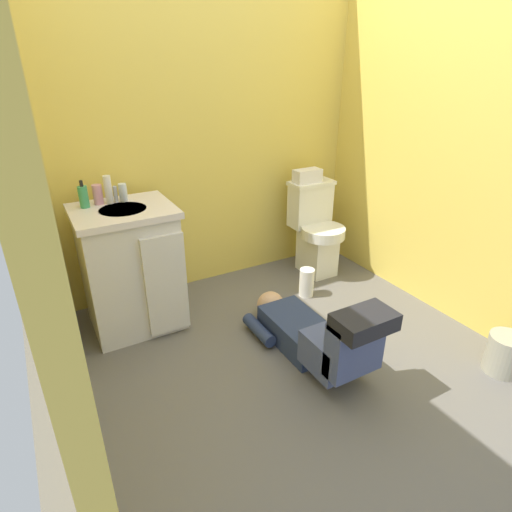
# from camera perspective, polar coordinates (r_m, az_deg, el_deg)

# --- Properties ---
(ground_plane) EXTENTS (2.86, 3.17, 0.04)m
(ground_plane) POSITION_cam_1_polar(r_m,az_deg,el_deg) (2.72, 4.12, -12.53)
(ground_plane) COLOR #605C57
(wall_back) EXTENTS (2.52, 0.08, 2.40)m
(wall_back) POSITION_cam_1_polar(r_m,az_deg,el_deg) (3.17, -6.80, 17.11)
(wall_back) COLOR #DFC150
(wall_back) RESTS_ON ground_plane
(wall_left) EXTENTS (0.08, 2.17, 2.40)m
(wall_left) POSITION_cam_1_polar(r_m,az_deg,el_deg) (1.83, -28.95, 8.13)
(wall_left) COLOR #DFC150
(wall_left) RESTS_ON ground_plane
(wall_right) EXTENTS (0.08, 2.17, 2.40)m
(wall_right) POSITION_cam_1_polar(r_m,az_deg,el_deg) (3.04, 25.27, 14.64)
(wall_right) COLOR #DFC150
(wall_right) RESTS_ON ground_plane
(toilet) EXTENTS (0.36, 0.46, 0.75)m
(toilet) POSITION_cam_1_polar(r_m,az_deg,el_deg) (3.48, 8.05, 3.56)
(toilet) COLOR white
(toilet) RESTS_ON ground_plane
(vanity_cabinet) EXTENTS (0.60, 0.53, 0.82)m
(vanity_cabinet) POSITION_cam_1_polar(r_m,az_deg,el_deg) (2.82, -16.52, -1.51)
(vanity_cabinet) COLOR silver
(vanity_cabinet) RESTS_ON ground_plane
(faucet) EXTENTS (0.02, 0.02, 0.10)m
(faucet) POSITION_cam_1_polar(r_m,az_deg,el_deg) (2.80, -18.46, 7.96)
(faucet) COLOR silver
(faucet) RESTS_ON vanity_cabinet
(person_plumber) EXTENTS (0.39, 1.06, 0.52)m
(person_plumber) POSITION_cam_1_polar(r_m,az_deg,el_deg) (2.53, 8.00, -10.42)
(person_plumber) COLOR navy
(person_plumber) RESTS_ON ground_plane
(tissue_box) EXTENTS (0.22, 0.11, 0.10)m
(tissue_box) POSITION_cam_1_polar(r_m,az_deg,el_deg) (3.39, 6.95, 10.73)
(tissue_box) COLOR silver
(tissue_box) RESTS_ON toilet
(soap_dispenser) EXTENTS (0.06, 0.06, 0.17)m
(soap_dispenser) POSITION_cam_1_polar(r_m,az_deg,el_deg) (2.75, -22.29, 7.45)
(soap_dispenser) COLOR #39945B
(soap_dispenser) RESTS_ON vanity_cabinet
(bottle_pink) EXTENTS (0.06, 0.06, 0.12)m
(bottle_pink) POSITION_cam_1_polar(r_m,az_deg,el_deg) (2.79, -20.61, 7.79)
(bottle_pink) COLOR pink
(bottle_pink) RESTS_ON vanity_cabinet
(bottle_white) EXTENTS (0.05, 0.05, 0.17)m
(bottle_white) POSITION_cam_1_polar(r_m,az_deg,el_deg) (2.77, -19.36, 8.46)
(bottle_white) COLOR silver
(bottle_white) RESTS_ON vanity_cabinet
(bottle_clear) EXTENTS (0.05, 0.05, 0.11)m
(bottle_clear) POSITION_cam_1_polar(r_m,az_deg,el_deg) (2.79, -17.54, 8.19)
(bottle_clear) COLOR silver
(bottle_clear) RESTS_ON vanity_cabinet
(trash_can) EXTENTS (0.20, 0.20, 0.23)m
(trash_can) POSITION_cam_1_polar(r_m,az_deg,el_deg) (2.83, 30.57, -11.33)
(trash_can) COLOR #9D9985
(trash_can) RESTS_ON ground_plane
(paper_towel_roll) EXTENTS (0.11, 0.11, 0.22)m
(paper_towel_roll) POSITION_cam_1_polar(r_m,az_deg,el_deg) (3.20, 6.86, -3.57)
(paper_towel_roll) COLOR white
(paper_towel_roll) RESTS_ON ground_plane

